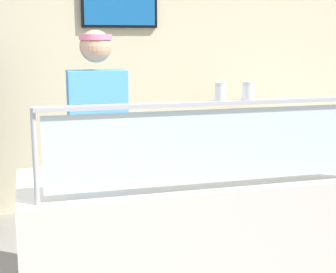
{
  "coord_description": "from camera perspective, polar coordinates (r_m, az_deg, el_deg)",
  "views": [
    {
      "loc": [
        0.08,
        -2.27,
        1.71
      ],
      "look_at": [
        0.83,
        0.42,
        1.17
      ],
      "focal_mm": 54.39,
      "sensor_mm": 36.0,
      "label": 1
    }
  ],
  "objects": [
    {
      "name": "pizza_box_stack",
      "position": [
        5.19,
        11.26,
        1.91
      ],
      "size": [
        0.47,
        0.47,
        0.13
      ],
      "color": "silver",
      "rests_on": "prep_shelf"
    },
    {
      "name": "prep_shelf",
      "position": [
        5.29,
        11.11,
        -3.3
      ],
      "size": [
        0.7,
        0.55,
        0.84
      ],
      "primitive_type": "cube",
      "color": "#B7BABF",
      "rests_on": "ground"
    },
    {
      "name": "pizza_tray",
      "position": [
        2.89,
        -3.28,
        -3.87
      ],
      "size": [
        0.42,
        0.42,
        0.04
      ],
      "color": "#9EA0A8",
      "rests_on": "serving_counter"
    },
    {
      "name": "pizza_server",
      "position": [
        2.88,
        -2.35,
        -3.49
      ],
      "size": [
        0.14,
        0.29,
        0.01
      ],
      "primitive_type": "cube",
      "rotation": [
        0.0,
        0.0,
        -0.24
      ],
      "color": "#ADAFB7",
      "rests_on": "pizza_tray"
    },
    {
      "name": "shop_rear_unit",
      "position": [
        5.15,
        -5.78,
        7.05
      ],
      "size": [
        6.31,
        0.13,
        2.7
      ],
      "color": "beige",
      "rests_on": "ground"
    },
    {
      "name": "worker_figure",
      "position": [
        3.44,
        -7.73,
        -0.89
      ],
      "size": [
        0.41,
        0.5,
        1.76
      ],
      "color": "#23232D",
      "rests_on": "ground"
    },
    {
      "name": "sneeze_guard",
      "position": [
        2.53,
        4.9,
        0.2
      ],
      "size": [
        1.73,
        0.06,
        0.45
      ],
      "color": "#B2B5BC",
      "rests_on": "serving_counter"
    },
    {
      "name": "pepper_flake_shaker",
      "position": [
        2.57,
        8.97,
        4.94
      ],
      "size": [
        0.06,
        0.06,
        0.09
      ],
      "color": "white",
      "rests_on": "sneeze_guard"
    },
    {
      "name": "parmesan_shaker",
      "position": [
        2.52,
        5.9,
        4.88
      ],
      "size": [
        0.06,
        0.06,
        0.09
      ],
      "color": "white",
      "rests_on": "sneeze_guard"
    },
    {
      "name": "serving_counter",
      "position": [
        3.05,
        2.53,
        -12.87
      ],
      "size": [
        1.91,
        0.76,
        0.95
      ],
      "primitive_type": "cube",
      "color": "silver",
      "rests_on": "ground"
    }
  ]
}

